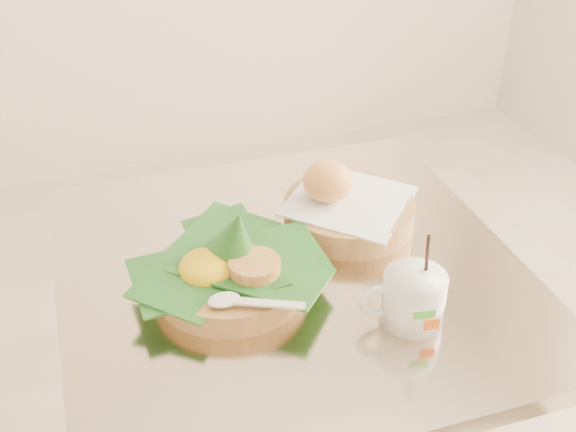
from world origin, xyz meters
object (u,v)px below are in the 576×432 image
object	(u,v)px
rice_basket	(230,268)
bread_basket	(345,207)
cafe_table	(291,371)
coffee_mug	(412,297)

from	to	relation	value
rice_basket	bread_basket	distance (m)	0.25
rice_basket	bread_basket	xyz separation A→B (m)	(0.23, 0.10, -0.00)
cafe_table	rice_basket	distance (m)	0.28
coffee_mug	bread_basket	bearing A→B (deg)	88.07
cafe_table	bread_basket	distance (m)	0.30
rice_basket	bread_basket	world-z (taller)	rice_basket
rice_basket	coffee_mug	distance (m)	0.26
cafe_table	rice_basket	size ratio (longest dim) A/B	2.66
rice_basket	bread_basket	size ratio (longest dim) A/B	1.08
rice_basket	coffee_mug	size ratio (longest dim) A/B	1.86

